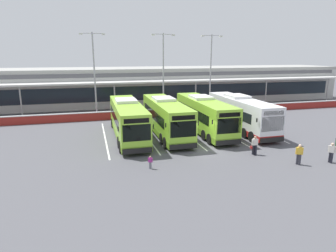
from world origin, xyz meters
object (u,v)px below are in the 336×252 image
object	(u,v)px
coach_bus_leftmost	(128,120)
pedestrian_near_bin	(299,154)
lamp_post_centre	(163,69)
coach_bus_right_centre	(240,114)
lamp_post_east	(211,68)
coach_bus_left_centre	(166,118)
coach_bus_centre	(204,115)
lamp_post_west	(94,69)
pedestrian_in_dark_coat	(332,152)
pedestrian_with_handbag	(255,145)
pedestrian_child	(150,162)

from	to	relation	value
coach_bus_leftmost	pedestrian_near_bin	size ratio (longest dim) A/B	7.51
coach_bus_leftmost	lamp_post_centre	world-z (taller)	lamp_post_centre
coach_bus_right_centre	lamp_post_east	xyz separation A→B (m)	(1.34, 11.83, 4.50)
coach_bus_right_centre	pedestrian_near_bin	xyz separation A→B (m)	(-0.91, -10.80, -0.91)
coach_bus_left_centre	coach_bus_centre	size ratio (longest dim) A/B	1.00
coach_bus_leftmost	coach_bus_right_centre	size ratio (longest dim) A/B	1.00
coach_bus_leftmost	lamp_post_east	xyz separation A→B (m)	(13.85, 11.71, 4.50)
pedestrian_near_bin	lamp_post_east	size ratio (longest dim) A/B	0.15
coach_bus_right_centre	lamp_post_west	distance (m)	19.78
coach_bus_left_centre	lamp_post_east	bearing A→B (deg)	49.59
coach_bus_right_centre	pedestrian_near_bin	distance (m)	10.87
coach_bus_leftmost	pedestrian_in_dark_coat	size ratio (longest dim) A/B	7.51
pedestrian_in_dark_coat	pedestrian_near_bin	size ratio (longest dim) A/B	1.00
coach_bus_leftmost	lamp_post_centre	size ratio (longest dim) A/B	1.11
pedestrian_in_dark_coat	lamp_post_east	world-z (taller)	lamp_post_east
coach_bus_leftmost	coach_bus_left_centre	world-z (taller)	same
coach_bus_centre	lamp_post_west	bearing A→B (deg)	134.17
pedestrian_in_dark_coat	lamp_post_centre	distance (m)	24.04
coach_bus_leftmost	lamp_post_west	world-z (taller)	lamp_post_west
lamp_post_centre	coach_bus_right_centre	bearing A→B (deg)	-61.06
coach_bus_centre	coach_bus_right_centre	size ratio (longest dim) A/B	1.00
pedestrian_with_handbag	lamp_post_east	size ratio (longest dim) A/B	0.15
pedestrian_with_handbag	pedestrian_child	bearing A→B (deg)	-175.06
coach_bus_left_centre	pedestrian_child	world-z (taller)	coach_bus_left_centre
coach_bus_left_centre	pedestrian_near_bin	bearing A→B (deg)	-55.46
pedestrian_in_dark_coat	pedestrian_near_bin	bearing A→B (deg)	173.43
pedestrian_in_dark_coat	coach_bus_leftmost	bearing A→B (deg)	141.87
coach_bus_centre	lamp_post_west	size ratio (longest dim) A/B	1.11
pedestrian_child	pedestrian_with_handbag	bearing A→B (deg)	4.94
coach_bus_right_centre	pedestrian_with_handbag	size ratio (longest dim) A/B	7.51
pedestrian_with_handbag	coach_bus_right_centre	bearing A→B (deg)	69.48
coach_bus_right_centre	lamp_post_centre	bearing A→B (deg)	118.94
coach_bus_centre	coach_bus_leftmost	bearing A→B (deg)	-178.60
coach_bus_leftmost	pedestrian_child	distance (m)	8.90
coach_bus_right_centre	pedestrian_in_dark_coat	world-z (taller)	coach_bus_right_centre
lamp_post_centre	coach_bus_left_centre	bearing A→B (deg)	-102.91
lamp_post_east	lamp_post_west	bearing A→B (deg)	-179.59
coach_bus_centre	pedestrian_in_dark_coat	distance (m)	12.95
pedestrian_in_dark_coat	pedestrian_child	bearing A→B (deg)	170.01
pedestrian_in_dark_coat	lamp_post_west	xyz separation A→B (m)	(-17.08, 22.82, 5.42)
pedestrian_child	lamp_post_east	bearing A→B (deg)	56.92
coach_bus_leftmost	coach_bus_left_centre	xyz separation A→B (m)	(4.00, 0.13, 0.00)
coach_bus_left_centre	lamp_post_west	distance (m)	14.05
pedestrian_with_handbag	pedestrian_near_bin	xyz separation A→B (m)	(2.05, -2.91, 0.02)
pedestrian_with_handbag	coach_bus_leftmost	bearing A→B (deg)	140.03
lamp_post_west	lamp_post_centre	xyz separation A→B (m)	(9.23, -0.75, 0.00)
pedestrian_child	lamp_post_east	world-z (taller)	lamp_post_east
coach_bus_centre	lamp_post_west	distance (m)	16.50
coach_bus_right_centre	coach_bus_left_centre	bearing A→B (deg)	178.28
lamp_post_east	coach_bus_centre	bearing A→B (deg)	-115.81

